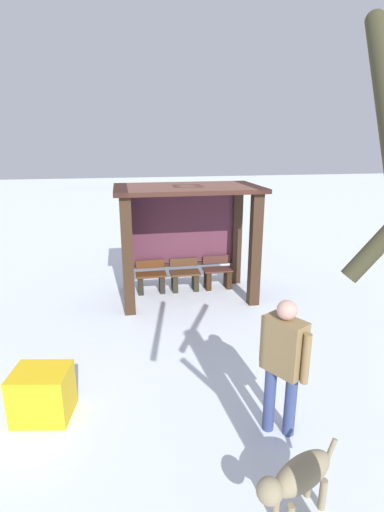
{
  "coord_description": "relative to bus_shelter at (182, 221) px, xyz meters",
  "views": [
    {
      "loc": [
        -1.39,
        -8.02,
        3.41
      ],
      "look_at": [
        0.06,
        -0.21,
        1.02
      ],
      "focal_mm": 26.9,
      "sensor_mm": 36.0,
      "label": 1
    }
  ],
  "objects": [
    {
      "name": "dog",
      "position": [
        0.15,
        -5.67,
        -1.24
      ],
      "size": [
        0.96,
        0.56,
        0.67
      ],
      "color": "gray",
      "rests_on": "ground"
    },
    {
      "name": "bench_center_inside",
      "position": [
        0.09,
        0.22,
        -1.41
      ],
      "size": [
        0.7,
        0.41,
        0.74
      ],
      "color": "#50331E",
      "rests_on": "ground"
    },
    {
      "name": "bench_left_inside",
      "position": [
        -0.7,
        0.22,
        -1.41
      ],
      "size": [
        0.7,
        0.38,
        0.74
      ],
      "color": "#562F16",
      "rests_on": "ground"
    },
    {
      "name": "bench_right_inside",
      "position": [
        0.89,
        0.22,
        -1.4
      ],
      "size": [
        0.7,
        0.4,
        0.76
      ],
      "color": "#4C2923",
      "rests_on": "ground"
    },
    {
      "name": "person_walking",
      "position": [
        0.45,
        -4.57,
        -0.69
      ],
      "size": [
        0.47,
        0.62,
        1.73
      ],
      "color": "olive",
      "rests_on": "ground"
    },
    {
      "name": "bus_shelter",
      "position": [
        0.0,
        0.0,
        0.0
      ],
      "size": [
        3.06,
        1.78,
        2.5
      ],
      "color": "#362417",
      "rests_on": "ground"
    },
    {
      "name": "ground_plane",
      "position": [
        0.09,
        -0.18,
        -1.72
      ],
      "size": [
        60.0,
        60.0,
        0.0
      ],
      "primitive_type": "plane",
      "color": "white"
    },
    {
      "name": "grit_bin",
      "position": [
        -2.41,
        -3.76,
        -1.39
      ],
      "size": [
        0.79,
        0.67,
        0.65
      ],
      "primitive_type": "cube",
      "rotation": [
        0.0,
        0.0,
        -0.17
      ],
      "color": "yellow",
      "rests_on": "ground"
    }
  ]
}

